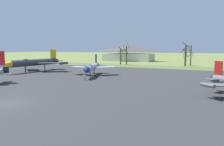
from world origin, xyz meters
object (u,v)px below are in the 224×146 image
Objects in this scene: info_placard_rear_left at (6,72)px; visitor_building at (129,53)px; jet_fighter_rear_left at (35,62)px; info_placard_rear_center at (85,77)px; jet_fighter_rear_center at (92,67)px.

info_placard_rear_left is 67.05m from visitor_building.
visitor_building reaches higher than jet_fighter_rear_left.
jet_fighter_rear_left is at bearing 160.46° from info_placard_rear_center.
info_placard_rear_center is at bearing -19.54° from jet_fighter_rear_left.
jet_fighter_rear_left is (-18.35, 1.02, 0.50)m from jet_fighter_rear_center.
info_placard_rear_center is (2.27, -6.30, -1.38)m from jet_fighter_rear_center.
jet_fighter_rear_center is 18.38m from jet_fighter_rear_left.
jet_fighter_rear_center reaches higher than info_placard_rear_center.
info_placard_rear_left is at bearing -158.43° from jet_fighter_rear_center.
jet_fighter_rear_center is 13.97× the size of info_placard_rear_center.
jet_fighter_rear_center is 20.11m from info_placard_rear_left.
info_placard_rear_left is at bearing -92.18° from jet_fighter_rear_left.
info_placard_rear_center is at bearing 2.95° from info_placard_rear_left.
info_placard_rear_left is at bearing -92.53° from visitor_building.
info_placard_rear_left is (-18.67, -7.38, -1.28)m from jet_fighter_rear_center.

